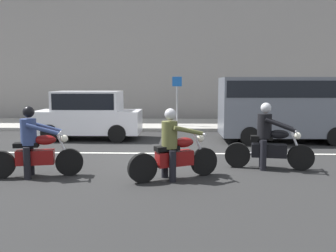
{
  "coord_description": "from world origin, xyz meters",
  "views": [
    {
      "loc": [
        0.61,
        -9.57,
        2.06
      ],
      "look_at": [
        0.34,
        -0.47,
        0.99
      ],
      "focal_mm": 38.1,
      "sensor_mm": 36.0,
      "label": 1
    }
  ],
  "objects_px": {
    "pedestrian_bystander": "(222,103)",
    "parked_hatchback_white": "(89,114)",
    "motorcycle_with_rider_black_leather": "(268,142)",
    "motorcycle_with_rider_olive": "(174,150)",
    "motorcycle_with_rider_denim_blue": "(34,148)",
    "parked_van_slate_gray": "(286,105)",
    "street_sign_post": "(177,95)"
  },
  "relations": [
    {
      "from": "pedestrian_bystander",
      "to": "parked_hatchback_white",
      "type": "bearing_deg",
      "value": -144.78
    },
    {
      "from": "motorcycle_with_rider_black_leather",
      "to": "parked_hatchback_white",
      "type": "distance_m",
      "value": 7.21
    },
    {
      "from": "motorcycle_with_rider_olive",
      "to": "motorcycle_with_rider_denim_blue",
      "type": "relative_size",
      "value": 0.95
    },
    {
      "from": "parked_van_slate_gray",
      "to": "motorcycle_with_rider_black_leather",
      "type": "bearing_deg",
      "value": -111.3
    },
    {
      "from": "street_sign_post",
      "to": "pedestrian_bystander",
      "type": "distance_m",
      "value": 2.26
    },
    {
      "from": "motorcycle_with_rider_olive",
      "to": "motorcycle_with_rider_black_leather",
      "type": "relative_size",
      "value": 0.93
    },
    {
      "from": "motorcycle_with_rider_black_leather",
      "to": "motorcycle_with_rider_olive",
      "type": "bearing_deg",
      "value": -156.09
    },
    {
      "from": "parked_hatchback_white",
      "to": "motorcycle_with_rider_olive",
      "type": "bearing_deg",
      "value": -59.66
    },
    {
      "from": "motorcycle_with_rider_denim_blue",
      "to": "motorcycle_with_rider_black_leather",
      "type": "xyz_separation_m",
      "value": [
        5.38,
        0.93,
        0.01
      ]
    },
    {
      "from": "parked_hatchback_white",
      "to": "parked_van_slate_gray",
      "type": "height_order",
      "value": "parked_van_slate_gray"
    },
    {
      "from": "motorcycle_with_rider_olive",
      "to": "motorcycle_with_rider_denim_blue",
      "type": "distance_m",
      "value": 3.1
    },
    {
      "from": "parked_van_slate_gray",
      "to": "street_sign_post",
      "type": "distance_m",
      "value": 5.36
    },
    {
      "from": "motorcycle_with_rider_olive",
      "to": "pedestrian_bystander",
      "type": "distance_m",
      "value": 9.7
    },
    {
      "from": "parked_hatchback_white",
      "to": "parked_van_slate_gray",
      "type": "bearing_deg",
      "value": -3.04
    },
    {
      "from": "motorcycle_with_rider_denim_blue",
      "to": "street_sign_post",
      "type": "xyz_separation_m",
      "value": [
        3.12,
        8.8,
        0.89
      ]
    },
    {
      "from": "motorcycle_with_rider_olive",
      "to": "parked_van_slate_gray",
      "type": "distance_m",
      "value": 6.56
    },
    {
      "from": "street_sign_post",
      "to": "motorcycle_with_rider_olive",
      "type": "bearing_deg",
      "value": -90.15
    },
    {
      "from": "parked_van_slate_gray",
      "to": "street_sign_post",
      "type": "height_order",
      "value": "street_sign_post"
    },
    {
      "from": "street_sign_post",
      "to": "pedestrian_bystander",
      "type": "height_order",
      "value": "street_sign_post"
    },
    {
      "from": "parked_van_slate_gray",
      "to": "pedestrian_bystander",
      "type": "height_order",
      "value": "parked_van_slate_gray"
    },
    {
      "from": "motorcycle_with_rider_black_leather",
      "to": "parked_van_slate_gray",
      "type": "height_order",
      "value": "parked_van_slate_gray"
    },
    {
      "from": "street_sign_post",
      "to": "motorcycle_with_rider_black_leather",
      "type": "bearing_deg",
      "value": -73.94
    },
    {
      "from": "parked_hatchback_white",
      "to": "parked_van_slate_gray",
      "type": "xyz_separation_m",
      "value": [
        7.2,
        -0.38,
        0.4
      ]
    },
    {
      "from": "parked_hatchback_white",
      "to": "street_sign_post",
      "type": "height_order",
      "value": "street_sign_post"
    },
    {
      "from": "motorcycle_with_rider_denim_blue",
      "to": "motorcycle_with_rider_olive",
      "type": "bearing_deg",
      "value": -1.51
    },
    {
      "from": "parked_hatchback_white",
      "to": "pedestrian_bystander",
      "type": "height_order",
      "value": "pedestrian_bystander"
    },
    {
      "from": "motorcycle_with_rider_olive",
      "to": "parked_van_slate_gray",
      "type": "xyz_separation_m",
      "value": [
        3.92,
        5.21,
        0.7
      ]
    },
    {
      "from": "parked_van_slate_gray",
      "to": "street_sign_post",
      "type": "bearing_deg",
      "value": 136.76
    },
    {
      "from": "pedestrian_bystander",
      "to": "motorcycle_with_rider_denim_blue",
      "type": "bearing_deg",
      "value": -119.4
    },
    {
      "from": "parked_hatchback_white",
      "to": "motorcycle_with_rider_denim_blue",
      "type": "bearing_deg",
      "value": -88.16
    },
    {
      "from": "motorcycle_with_rider_olive",
      "to": "motorcycle_with_rider_black_leather",
      "type": "distance_m",
      "value": 2.5
    },
    {
      "from": "motorcycle_with_rider_black_leather",
      "to": "street_sign_post",
      "type": "bearing_deg",
      "value": 106.06
    }
  ]
}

